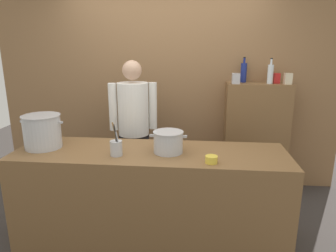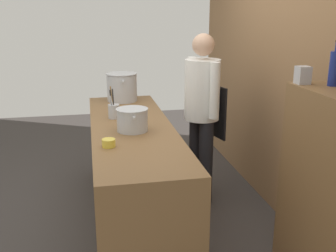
{
  "view_description": "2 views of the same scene",
  "coord_description": "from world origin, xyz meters",
  "px_view_note": "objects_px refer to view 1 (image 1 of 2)",
  "views": [
    {
      "loc": [
        0.41,
        -2.51,
        1.81
      ],
      "look_at": [
        0.12,
        0.4,
        1.03
      ],
      "focal_mm": 32.25,
      "sensor_mm": 36.0,
      "label": 1
    },
    {
      "loc": [
        3.33,
        -0.34,
        1.87
      ],
      "look_at": [
        0.09,
        0.31,
        0.9
      ],
      "focal_mm": 42.62,
      "sensor_mm": 36.0,
      "label": 2
    }
  ],
  "objects_px": {
    "wine_glass_tall": "(271,73)",
    "stockpot_small": "(168,142)",
    "utensil_crock": "(116,147)",
    "wine_bottle_clear": "(270,74)",
    "butter_jar": "(211,159)",
    "spice_tin_red": "(277,78)",
    "wine_bottle_cobalt": "(244,72)",
    "stockpot_large": "(42,131)",
    "spice_tin_silver": "(236,79)",
    "spice_tin_cream": "(288,79)",
    "chef": "(134,123)"
  },
  "relations": [
    {
      "from": "stockpot_small",
      "to": "stockpot_large",
      "type": "bearing_deg",
      "value": 179.2
    },
    {
      "from": "wine_bottle_cobalt",
      "to": "spice_tin_cream",
      "type": "height_order",
      "value": "wine_bottle_cobalt"
    },
    {
      "from": "wine_glass_tall",
      "to": "spice_tin_silver",
      "type": "xyz_separation_m",
      "value": [
        -0.44,
        -0.19,
        -0.05
      ]
    },
    {
      "from": "spice_tin_cream",
      "to": "spice_tin_silver",
      "type": "relative_size",
      "value": 1.05
    },
    {
      "from": "utensil_crock",
      "to": "wine_bottle_cobalt",
      "type": "height_order",
      "value": "wine_bottle_cobalt"
    },
    {
      "from": "chef",
      "to": "wine_glass_tall",
      "type": "relative_size",
      "value": 10.79
    },
    {
      "from": "chef",
      "to": "wine_bottle_cobalt",
      "type": "distance_m",
      "value": 1.47
    },
    {
      "from": "stockpot_small",
      "to": "wine_bottle_clear",
      "type": "distance_m",
      "value": 1.66
    },
    {
      "from": "utensil_crock",
      "to": "wine_bottle_clear",
      "type": "distance_m",
      "value": 2.05
    },
    {
      "from": "wine_bottle_clear",
      "to": "spice_tin_cream",
      "type": "distance_m",
      "value": 0.2
    },
    {
      "from": "stockpot_large",
      "to": "stockpot_small",
      "type": "xyz_separation_m",
      "value": [
        1.15,
        -0.02,
        -0.06
      ]
    },
    {
      "from": "butter_jar",
      "to": "wine_bottle_cobalt",
      "type": "distance_m",
      "value": 1.65
    },
    {
      "from": "stockpot_large",
      "to": "wine_bottle_clear",
      "type": "xyz_separation_m",
      "value": [
        2.24,
        1.14,
        0.44
      ]
    },
    {
      "from": "chef",
      "to": "utensil_crock",
      "type": "xyz_separation_m",
      "value": [
        0.03,
        -0.86,
        0.01
      ]
    },
    {
      "from": "wine_glass_tall",
      "to": "stockpot_small",
      "type": "bearing_deg",
      "value": -130.82
    },
    {
      "from": "spice_tin_silver",
      "to": "spice_tin_red",
      "type": "height_order",
      "value": "spice_tin_silver"
    },
    {
      "from": "chef",
      "to": "butter_jar",
      "type": "height_order",
      "value": "chef"
    },
    {
      "from": "stockpot_small",
      "to": "wine_glass_tall",
      "type": "distance_m",
      "value": 1.78
    },
    {
      "from": "utensil_crock",
      "to": "spice_tin_silver",
      "type": "height_order",
      "value": "spice_tin_silver"
    },
    {
      "from": "utensil_crock",
      "to": "wine_glass_tall",
      "type": "relative_size",
      "value": 1.94
    },
    {
      "from": "spice_tin_silver",
      "to": "wine_bottle_cobalt",
      "type": "bearing_deg",
      "value": 56.39
    },
    {
      "from": "spice_tin_cream",
      "to": "butter_jar",
      "type": "bearing_deg",
      "value": -124.32
    },
    {
      "from": "wine_glass_tall",
      "to": "butter_jar",
      "type": "bearing_deg",
      "value": -116.46
    },
    {
      "from": "spice_tin_silver",
      "to": "stockpot_small",
      "type": "bearing_deg",
      "value": -121.72
    },
    {
      "from": "spice_tin_red",
      "to": "wine_bottle_cobalt",
      "type": "bearing_deg",
      "value": 168.9
    },
    {
      "from": "spice_tin_red",
      "to": "chef",
      "type": "bearing_deg",
      "value": -164.15
    },
    {
      "from": "stockpot_large",
      "to": "stockpot_small",
      "type": "distance_m",
      "value": 1.16
    },
    {
      "from": "utensil_crock",
      "to": "spice_tin_silver",
      "type": "xyz_separation_m",
      "value": [
        1.12,
        1.23,
        0.47
      ]
    },
    {
      "from": "butter_jar",
      "to": "spice_tin_silver",
      "type": "bearing_deg",
      "value": 76.54
    },
    {
      "from": "stockpot_small",
      "to": "chef",
      "type": "bearing_deg",
      "value": 122.35
    },
    {
      "from": "chef",
      "to": "spice_tin_silver",
      "type": "distance_m",
      "value": 1.3
    },
    {
      "from": "spice_tin_red",
      "to": "spice_tin_cream",
      "type": "bearing_deg",
      "value": -38.04
    },
    {
      "from": "wine_bottle_clear",
      "to": "wine_glass_tall",
      "type": "height_order",
      "value": "wine_bottle_clear"
    },
    {
      "from": "stockpot_large",
      "to": "wine_glass_tall",
      "type": "height_order",
      "value": "wine_glass_tall"
    },
    {
      "from": "stockpot_small",
      "to": "butter_jar",
      "type": "bearing_deg",
      "value": -30.41
    },
    {
      "from": "stockpot_large",
      "to": "spice_tin_red",
      "type": "bearing_deg",
      "value": 26.94
    },
    {
      "from": "utensil_crock",
      "to": "wine_bottle_cobalt",
      "type": "xyz_separation_m",
      "value": [
        1.23,
        1.4,
        0.53
      ]
    },
    {
      "from": "utensil_crock",
      "to": "butter_jar",
      "type": "bearing_deg",
      "value": -6.5
    },
    {
      "from": "wine_bottle_clear",
      "to": "spice_tin_red",
      "type": "distance_m",
      "value": 0.11
    },
    {
      "from": "utensil_crock",
      "to": "spice_tin_cream",
      "type": "distance_m",
      "value": 2.16
    },
    {
      "from": "wine_bottle_clear",
      "to": "stockpot_large",
      "type": "bearing_deg",
      "value": -153.04
    },
    {
      "from": "stockpot_small",
      "to": "spice_tin_silver",
      "type": "height_order",
      "value": "spice_tin_silver"
    },
    {
      "from": "wine_bottle_cobalt",
      "to": "wine_bottle_clear",
      "type": "bearing_deg",
      "value": -21.96
    },
    {
      "from": "stockpot_large",
      "to": "spice_tin_red",
      "type": "relative_size",
      "value": 3.35
    },
    {
      "from": "butter_jar",
      "to": "wine_bottle_clear",
      "type": "distance_m",
      "value": 1.65
    },
    {
      "from": "utensil_crock",
      "to": "spice_tin_silver",
      "type": "bearing_deg",
      "value": 47.83
    },
    {
      "from": "butter_jar",
      "to": "wine_bottle_clear",
      "type": "relative_size",
      "value": 0.34
    },
    {
      "from": "utensil_crock",
      "to": "spice_tin_cream",
      "type": "bearing_deg",
      "value": 35.97
    },
    {
      "from": "stockpot_small",
      "to": "spice_tin_cream",
      "type": "height_order",
      "value": "spice_tin_cream"
    },
    {
      "from": "utensil_crock",
      "to": "wine_bottle_clear",
      "type": "xyz_separation_m",
      "value": [
        1.51,
        1.28,
        0.52
      ]
    }
  ]
}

